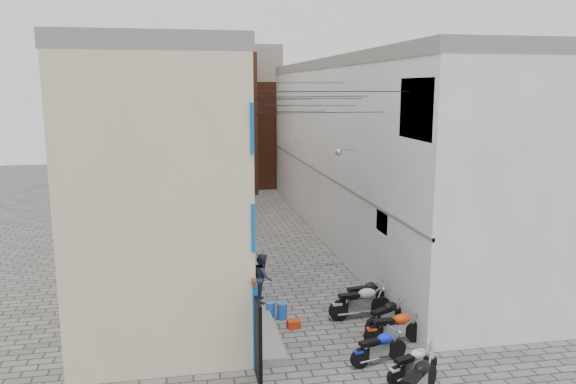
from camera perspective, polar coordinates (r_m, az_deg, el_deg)
ground at (r=16.67m, az=5.71°, el=-16.69°), size 90.00×90.00×0.00m
plinth at (r=28.28m, az=-5.83°, el=-4.82°), size 0.90×26.00×0.25m
building_left at (r=27.31m, az=-12.14°, el=3.80°), size 5.10×27.00×9.00m
building_right at (r=28.89m, az=8.10°, el=4.31°), size 5.94×26.00×9.00m
building_far_brick_left at (r=42.32m, az=-7.70°, el=6.97°), size 6.00×6.00×10.00m
building_far_brick_right at (r=44.92m, az=-1.40°, el=5.99°), size 5.00×6.00×8.00m
building_far_concrete at (r=48.41m, az=-5.73°, el=8.06°), size 8.00×5.00×11.00m
far_shopfront at (r=40.13m, az=-4.49°, el=1.37°), size 2.00×0.30×2.40m
overhead_wires at (r=22.24m, az=0.40°, el=9.31°), size 5.80×13.02×1.32m
motorcycle_a at (r=14.81m, az=13.08°, el=-18.03°), size 1.97×1.87×1.20m
motorcycle_b at (r=15.79m, az=12.59°, el=-16.49°), size 1.82×1.16×1.01m
motorcycle_c at (r=16.43m, az=9.23°, el=-15.17°), size 1.90×1.02×1.05m
motorcycle_d at (r=17.64m, az=10.81°, el=-13.21°), size 1.96×0.65×1.13m
motorcycle_e at (r=18.51m, az=9.95°, el=-12.10°), size 1.90×1.41×1.07m
motorcycle_f at (r=19.19m, az=7.35°, el=-10.86°), size 2.23×0.83×1.26m
motorcycle_g at (r=20.01m, az=7.93°, el=-10.11°), size 2.10×0.96×1.17m
person_a at (r=17.65m, az=-3.66°, el=-11.60°), size 0.46×0.59×1.43m
person_b at (r=19.80m, az=-2.62°, el=-8.65°), size 0.68×0.85×1.71m
water_jug_near at (r=19.14m, az=-0.62°, el=-11.99°), size 0.38×0.38×0.55m
water_jug_far at (r=19.37m, az=-1.79°, el=-11.82°), size 0.32×0.32×0.48m
red_crate at (r=18.54m, az=0.56°, el=-13.26°), size 0.43×0.34×0.26m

